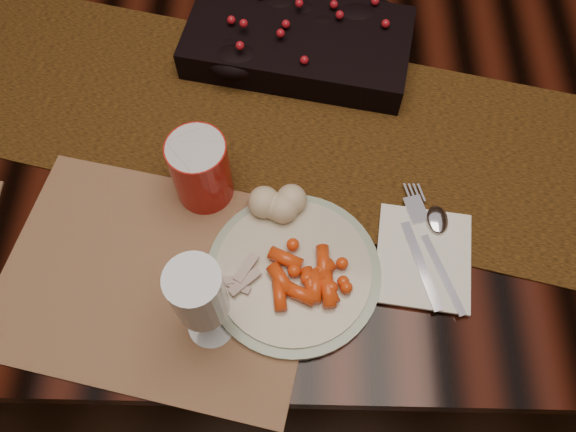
{
  "coord_description": "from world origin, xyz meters",
  "views": [
    {
      "loc": [
        -0.02,
        -0.61,
        1.49
      ],
      "look_at": [
        -0.03,
        -0.26,
        0.8
      ],
      "focal_mm": 35.0,
      "sensor_mm": 36.0,
      "label": 1
    }
  ],
  "objects_px": {
    "napkin": "(424,257)",
    "red_cup": "(201,170)",
    "dining_table": "(303,199)",
    "baby_carrots": "(311,273)",
    "placemat_main": "(158,278)",
    "dinner_plate": "(293,272)",
    "centerpiece": "(298,39)",
    "wine_glass": "(203,305)",
    "mashed_potatoes": "(273,209)",
    "turkey_shreds": "(236,277)"
  },
  "relations": [
    {
      "from": "dining_table",
      "to": "dinner_plate",
      "type": "bearing_deg",
      "value": -93.48
    },
    {
      "from": "baby_carrots",
      "to": "napkin",
      "type": "height_order",
      "value": "baby_carrots"
    },
    {
      "from": "dinner_plate",
      "to": "turkey_shreds",
      "type": "height_order",
      "value": "turkey_shreds"
    },
    {
      "from": "dinner_plate",
      "to": "dining_table",
      "type": "bearing_deg",
      "value": 86.52
    },
    {
      "from": "red_cup",
      "to": "mashed_potatoes",
      "type": "bearing_deg",
      "value": -25.62
    },
    {
      "from": "napkin",
      "to": "wine_glass",
      "type": "height_order",
      "value": "wine_glass"
    },
    {
      "from": "placemat_main",
      "to": "wine_glass",
      "type": "bearing_deg",
      "value": -27.51
    },
    {
      "from": "baby_carrots",
      "to": "red_cup",
      "type": "distance_m",
      "value": 0.21
    },
    {
      "from": "baby_carrots",
      "to": "mashed_potatoes",
      "type": "relative_size",
      "value": 1.21
    },
    {
      "from": "napkin",
      "to": "red_cup",
      "type": "distance_m",
      "value": 0.34
    },
    {
      "from": "centerpiece",
      "to": "napkin",
      "type": "distance_m",
      "value": 0.42
    },
    {
      "from": "turkey_shreds",
      "to": "napkin",
      "type": "relative_size",
      "value": 0.49
    },
    {
      "from": "centerpiece",
      "to": "dinner_plate",
      "type": "relative_size",
      "value": 1.51
    },
    {
      "from": "dining_table",
      "to": "placemat_main",
      "type": "distance_m",
      "value": 0.55
    },
    {
      "from": "napkin",
      "to": "red_cup",
      "type": "height_order",
      "value": "red_cup"
    },
    {
      "from": "mashed_potatoes",
      "to": "wine_glass",
      "type": "bearing_deg",
      "value": -116.5
    },
    {
      "from": "placemat_main",
      "to": "dinner_plate",
      "type": "height_order",
      "value": "dinner_plate"
    },
    {
      "from": "dining_table",
      "to": "baby_carrots",
      "type": "relative_size",
      "value": 17.57
    },
    {
      "from": "mashed_potatoes",
      "to": "napkin",
      "type": "distance_m",
      "value": 0.22
    },
    {
      "from": "baby_carrots",
      "to": "mashed_potatoes",
      "type": "xyz_separation_m",
      "value": [
        -0.05,
        0.09,
        0.01
      ]
    },
    {
      "from": "mashed_potatoes",
      "to": "napkin",
      "type": "height_order",
      "value": "mashed_potatoes"
    },
    {
      "from": "mashed_potatoes",
      "to": "wine_glass",
      "type": "height_order",
      "value": "wine_glass"
    },
    {
      "from": "dinner_plate",
      "to": "red_cup",
      "type": "relative_size",
      "value": 2.11
    },
    {
      "from": "turkey_shreds",
      "to": "wine_glass",
      "type": "bearing_deg",
      "value": -117.47
    },
    {
      "from": "placemat_main",
      "to": "dinner_plate",
      "type": "distance_m",
      "value": 0.19
    },
    {
      "from": "red_cup",
      "to": "wine_glass",
      "type": "bearing_deg",
      "value": -83.03
    },
    {
      "from": "mashed_potatoes",
      "to": "centerpiece",
      "type": "bearing_deg",
      "value": 84.5
    },
    {
      "from": "dining_table",
      "to": "wine_glass",
      "type": "distance_m",
      "value": 0.63
    },
    {
      "from": "dinner_plate",
      "to": "red_cup",
      "type": "bearing_deg",
      "value": 135.6
    },
    {
      "from": "dinner_plate",
      "to": "napkin",
      "type": "distance_m",
      "value": 0.19
    },
    {
      "from": "baby_carrots",
      "to": "red_cup",
      "type": "relative_size",
      "value": 0.88
    },
    {
      "from": "red_cup",
      "to": "baby_carrots",
      "type": "bearing_deg",
      "value": -41.45
    },
    {
      "from": "centerpiece",
      "to": "wine_glass",
      "type": "height_order",
      "value": "wine_glass"
    },
    {
      "from": "centerpiece",
      "to": "dinner_plate",
      "type": "height_order",
      "value": "centerpiece"
    },
    {
      "from": "dinner_plate",
      "to": "napkin",
      "type": "xyz_separation_m",
      "value": [
        0.18,
        0.03,
        -0.0
      ]
    },
    {
      "from": "napkin",
      "to": "red_cup",
      "type": "xyz_separation_m",
      "value": [
        -0.32,
        0.1,
        0.06
      ]
    },
    {
      "from": "baby_carrots",
      "to": "dinner_plate",
      "type": "bearing_deg",
      "value": 161.81
    },
    {
      "from": "placemat_main",
      "to": "mashed_potatoes",
      "type": "relative_size",
      "value": 5.11
    },
    {
      "from": "mashed_potatoes",
      "to": "turkey_shreds",
      "type": "relative_size",
      "value": 1.12
    },
    {
      "from": "mashed_potatoes",
      "to": "red_cup",
      "type": "bearing_deg",
      "value": 154.38
    },
    {
      "from": "mashed_potatoes",
      "to": "wine_glass",
      "type": "relative_size",
      "value": 0.47
    },
    {
      "from": "dining_table",
      "to": "centerpiece",
      "type": "relative_size",
      "value": 4.87
    },
    {
      "from": "dining_table",
      "to": "placemat_main",
      "type": "bearing_deg",
      "value": -122.03
    },
    {
      "from": "napkin",
      "to": "baby_carrots",
      "type": "bearing_deg",
      "value": -160.42
    },
    {
      "from": "centerpiece",
      "to": "red_cup",
      "type": "bearing_deg",
      "value": -116.39
    },
    {
      "from": "dining_table",
      "to": "red_cup",
      "type": "xyz_separation_m",
      "value": [
        -0.15,
        -0.19,
        0.44
      ]
    },
    {
      "from": "dining_table",
      "to": "baby_carrots",
      "type": "bearing_deg",
      "value": -89.39
    },
    {
      "from": "placemat_main",
      "to": "red_cup",
      "type": "relative_size",
      "value": 3.75
    },
    {
      "from": "napkin",
      "to": "red_cup",
      "type": "relative_size",
      "value": 1.32
    },
    {
      "from": "dining_table",
      "to": "turkey_shreds",
      "type": "xyz_separation_m",
      "value": [
        -0.1,
        -0.34,
        0.4
      ]
    }
  ]
}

